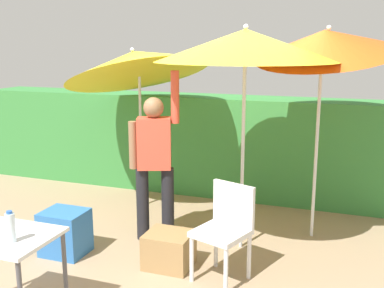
% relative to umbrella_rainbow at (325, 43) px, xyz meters
% --- Properties ---
extents(ground_plane, '(24.00, 24.00, 0.00)m').
position_rel_umbrella_rainbow_xyz_m(ground_plane, '(-1.29, -0.85, -2.16)').
color(ground_plane, '#9E8466').
extents(hedge_row, '(8.00, 0.70, 1.42)m').
position_rel_umbrella_rainbow_xyz_m(hedge_row, '(-1.29, 1.21, -1.45)').
color(hedge_row, '#38843D').
rests_on(hedge_row, ground_plane).
extents(umbrella_rainbow, '(1.54, 1.53, 2.51)m').
position_rel_umbrella_rainbow_xyz_m(umbrella_rainbow, '(0.00, 0.00, 0.00)').
color(umbrella_rainbow, silver).
rests_on(umbrella_rainbow, ground_plane).
extents(umbrella_orange, '(1.95, 1.88, 2.45)m').
position_rel_umbrella_rainbow_xyz_m(umbrella_orange, '(-2.32, 0.24, -0.26)').
color(umbrella_orange, silver).
rests_on(umbrella_orange, ground_plane).
extents(umbrella_yellow, '(1.83, 1.83, 2.34)m').
position_rel_umbrella_rainbow_xyz_m(umbrella_yellow, '(-0.72, -0.55, -0.03)').
color(umbrella_yellow, silver).
rests_on(umbrella_yellow, ground_plane).
extents(person_vendor, '(0.55, 0.33, 1.88)m').
position_rel_umbrella_rainbow_xyz_m(person_vendor, '(-1.68, -0.65, -1.23)').
color(person_vendor, black).
rests_on(person_vendor, ground_plane).
extents(chair_plastic, '(0.56, 0.56, 0.89)m').
position_rel_umbrella_rainbow_xyz_m(chair_plastic, '(-0.71, -1.24, -1.65)').
color(chair_plastic, silver).
rests_on(chair_plastic, ground_plane).
extents(cooler_box, '(0.44, 0.38, 0.46)m').
position_rel_umbrella_rainbow_xyz_m(cooler_box, '(-2.42, -1.32, -1.93)').
color(cooler_box, '#2D6BB7').
rests_on(cooler_box, ground_plane).
extents(crate_cardboard, '(0.45, 0.39, 0.35)m').
position_rel_umbrella_rainbow_xyz_m(crate_cardboard, '(-1.28, -1.22, -1.99)').
color(crate_cardboard, '#9E7A4C').
rests_on(crate_cardboard, ground_plane).
extents(folding_table, '(0.80, 0.60, 0.73)m').
position_rel_umbrella_rainbow_xyz_m(folding_table, '(-2.13, -2.50, -1.52)').
color(folding_table, '#4C4C51').
rests_on(folding_table, ground_plane).
extents(bottle_water, '(0.07, 0.07, 0.24)m').
position_rel_umbrella_rainbow_xyz_m(bottle_water, '(-1.96, -2.58, -1.32)').
color(bottle_water, silver).
rests_on(bottle_water, folding_table).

